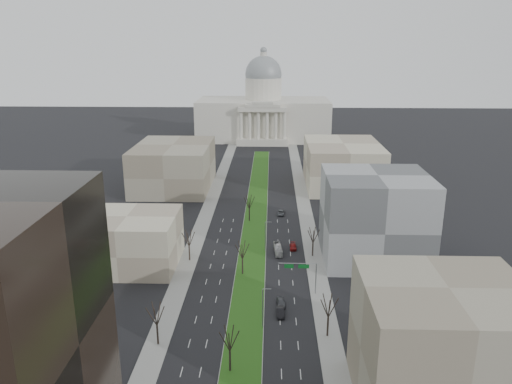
% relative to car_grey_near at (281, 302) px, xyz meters
% --- Properties ---
extents(ground, '(600.00, 600.00, 0.00)m').
position_rel_car_grey_near_xyz_m(ground, '(-7.77, 55.69, -0.76)').
color(ground, black).
rests_on(ground, ground).
extents(median, '(8.00, 222.03, 0.20)m').
position_rel_car_grey_near_xyz_m(median, '(-7.77, 54.68, -0.66)').
color(median, '#999993').
rests_on(median, ground).
extents(sidewalk_left, '(5.00, 330.00, 0.15)m').
position_rel_car_grey_near_xyz_m(sidewalk_left, '(-25.27, 30.69, -0.69)').
color(sidewalk_left, gray).
rests_on(sidewalk_left, ground).
extents(sidewalk_right, '(5.00, 330.00, 0.15)m').
position_rel_car_grey_near_xyz_m(sidewalk_right, '(9.73, 30.69, -0.69)').
color(sidewalk_right, gray).
rests_on(sidewalk_right, ground).
extents(capitol, '(80.00, 46.00, 55.00)m').
position_rel_car_grey_near_xyz_m(capitol, '(-7.77, 205.27, 15.54)').
color(capitol, beige).
rests_on(capitol, ground).
extents(building_beige_left, '(26.00, 22.00, 14.00)m').
position_rel_car_grey_near_xyz_m(building_beige_left, '(-40.77, 20.69, 6.24)').
color(building_beige_left, tan).
rests_on(building_beige_left, ground).
extents(building_tan_right, '(26.00, 24.00, 22.00)m').
position_rel_car_grey_near_xyz_m(building_tan_right, '(25.23, -32.31, 10.24)').
color(building_tan_right, gray).
rests_on(building_tan_right, ground).
extents(building_grey_right, '(28.00, 26.00, 24.00)m').
position_rel_car_grey_near_xyz_m(building_grey_right, '(26.23, 27.69, 11.24)').
color(building_grey_right, slate).
rests_on(building_grey_right, ground).
extents(building_far_left, '(30.00, 40.00, 18.00)m').
position_rel_car_grey_near_xyz_m(building_far_left, '(-42.77, 95.69, 8.24)').
color(building_far_left, gray).
rests_on(building_far_left, ground).
extents(building_far_right, '(30.00, 40.00, 18.00)m').
position_rel_car_grey_near_xyz_m(building_far_right, '(27.23, 100.69, 8.24)').
color(building_far_right, tan).
rests_on(building_far_right, ground).
extents(tree_left_mid, '(5.40, 5.40, 9.72)m').
position_rel_car_grey_near_xyz_m(tree_left_mid, '(-24.97, -16.31, 6.23)').
color(tree_left_mid, black).
rests_on(tree_left_mid, ground).
extents(tree_left_far, '(5.28, 5.28, 9.50)m').
position_rel_car_grey_near_xyz_m(tree_left_far, '(-24.97, 23.69, 6.08)').
color(tree_left_far, black).
rests_on(tree_left_far, ground).
extents(tree_right_mid, '(5.52, 5.52, 9.94)m').
position_rel_car_grey_near_xyz_m(tree_right_mid, '(9.43, -12.31, 6.39)').
color(tree_right_mid, black).
rests_on(tree_right_mid, ground).
extents(tree_right_far, '(5.04, 5.04, 9.07)m').
position_rel_car_grey_near_xyz_m(tree_right_far, '(9.43, 27.69, 5.76)').
color(tree_right_far, black).
rests_on(tree_right_far, ground).
extents(tree_median_a, '(5.40, 5.40, 9.72)m').
position_rel_car_grey_near_xyz_m(tree_median_a, '(-9.77, -24.31, 6.23)').
color(tree_median_a, black).
rests_on(tree_median_a, ground).
extents(tree_median_b, '(5.40, 5.40, 9.72)m').
position_rel_car_grey_near_xyz_m(tree_median_b, '(-9.77, 15.69, 6.23)').
color(tree_median_b, black).
rests_on(tree_median_b, ground).
extents(tree_median_c, '(5.40, 5.40, 9.72)m').
position_rel_car_grey_near_xyz_m(tree_median_c, '(-9.77, 55.69, 6.23)').
color(tree_median_c, black).
rests_on(tree_median_c, ground).
extents(streetlamp_median_b, '(1.90, 0.20, 9.16)m').
position_rel_car_grey_near_xyz_m(streetlamp_median_b, '(-4.01, -9.31, 4.04)').
color(streetlamp_median_b, gray).
rests_on(streetlamp_median_b, ground).
extents(streetlamp_median_c, '(1.90, 0.20, 9.16)m').
position_rel_car_grey_near_xyz_m(streetlamp_median_c, '(-4.01, 30.69, 4.04)').
color(streetlamp_median_c, gray).
rests_on(streetlamp_median_c, ground).
extents(mast_arm_signs, '(9.12, 0.24, 8.09)m').
position_rel_car_grey_near_xyz_m(mast_arm_signs, '(5.72, 5.72, 5.34)').
color(mast_arm_signs, gray).
rests_on(mast_arm_signs, ground).
extents(car_grey_near, '(2.22, 4.64, 1.53)m').
position_rel_car_grey_near_xyz_m(car_grey_near, '(0.00, 0.00, 0.00)').
color(car_grey_near, '#47494E').
rests_on(car_grey_near, ground).
extents(car_black, '(1.78, 4.76, 1.55)m').
position_rel_car_grey_near_xyz_m(car_black, '(-0.16, -4.33, 0.01)').
color(car_black, black).
rests_on(car_black, ground).
extents(car_red, '(1.94, 4.71, 1.36)m').
position_rel_car_grey_near_xyz_m(car_red, '(4.13, 32.85, -0.08)').
color(car_red, maroon).
rests_on(car_red, ground).
extents(car_grey_far, '(2.94, 5.38, 1.43)m').
position_rel_car_grey_near_xyz_m(car_grey_far, '(1.04, 62.67, -0.05)').
color(car_grey_far, '#4F5257').
rests_on(car_grey_far, ground).
extents(box_van, '(2.58, 8.33, 2.28)m').
position_rel_car_grey_near_xyz_m(box_van, '(-0.36, 29.78, 0.38)').
color(box_van, silver).
rests_on(box_van, ground).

